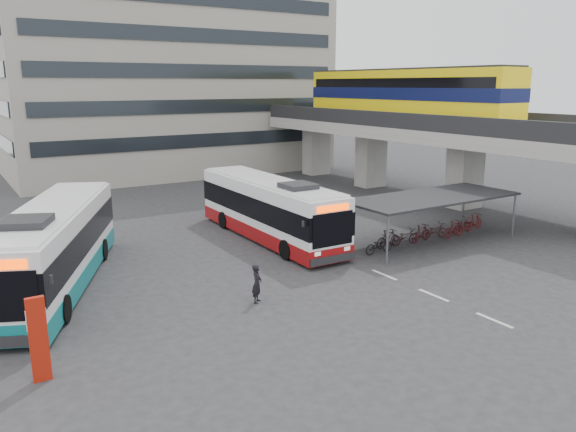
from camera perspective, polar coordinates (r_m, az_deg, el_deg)
ground at (r=24.64m, az=5.41°, el=-7.01°), size 120.00×120.00×0.00m
viaduct at (r=44.45m, az=12.57°, el=10.01°), size 8.00×32.00×9.68m
bike_shelter at (r=31.91m, az=14.25°, el=-0.22°), size 10.00×4.00×2.54m
office_block at (r=58.00m, az=-12.39°, el=16.91°), size 30.00×15.00×25.00m
road_markings at (r=24.18m, az=14.57°, el=-7.79°), size 0.15×7.60×0.01m
bus_main at (r=31.40m, az=-1.92°, el=0.67°), size 2.89×12.26×3.61m
bus_teal at (r=25.88m, az=-22.67°, el=-2.94°), size 7.82×12.70×3.76m
pedestrian at (r=22.47m, az=-3.17°, el=-6.87°), size 0.67×0.67×1.57m
sign_totem_south at (r=18.12m, az=-24.02°, el=-11.27°), size 0.56×0.17×2.60m
sign_totem_mid at (r=24.23m, az=-24.13°, el=-5.48°), size 0.50×0.29×2.34m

